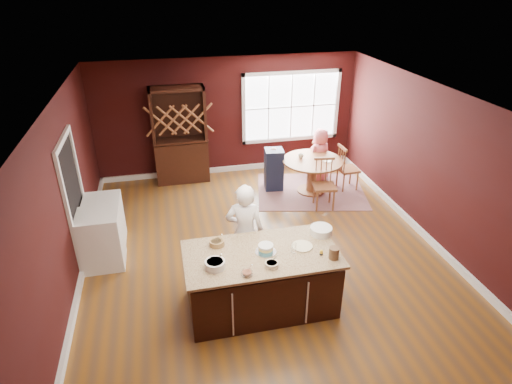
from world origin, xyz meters
TOP-DOWN VIEW (x-y plane):
  - room_shell at (0.00, 0.00)m, footprint 7.00×7.00m
  - window at (1.50, 3.47)m, footprint 2.36×0.10m
  - doorway at (-2.97, 0.60)m, footprint 0.08×1.26m
  - kitchen_island at (-0.35, -1.27)m, footprint 2.12×1.11m
  - dining_table at (1.56, 2.01)m, footprint 1.29×1.29m
  - baker at (-0.43, -0.54)m, footprint 0.67×0.54m
  - layer_cake at (-0.28, -1.26)m, footprint 0.29×0.29m
  - bowl_blue at (-1.00, -1.45)m, footprint 0.27×0.27m
  - bowl_yellow at (-0.91, -0.94)m, footprint 0.21×0.21m
  - bowl_pink at (-0.63, -1.69)m, footprint 0.15×0.15m
  - bowl_olive at (-0.29, -1.59)m, footprint 0.18×0.18m
  - drinking_glass at (0.09, -1.35)m, footprint 0.08×0.08m
  - dinner_plate at (0.24, -1.25)m, footprint 0.29×0.29m
  - white_tub at (0.61, -0.99)m, footprint 0.32×0.32m
  - stoneware_crock at (0.57, -1.59)m, footprint 0.14×0.14m
  - toy_figurine at (0.43, -1.49)m, footprint 0.05×0.05m
  - rug at (1.56, 2.01)m, footprint 2.64×2.25m
  - chair_east at (2.39, 1.98)m, footprint 0.43×0.45m
  - chair_south at (1.57, 1.28)m, footprint 0.50×0.48m
  - chair_north at (1.90, 2.87)m, footprint 0.48×0.47m
  - seated_woman at (1.92, 2.51)m, footprint 0.71×0.60m
  - high_chair at (0.80, 2.33)m, footprint 0.43×0.43m
  - toddler at (0.81, 2.36)m, footprint 0.18×0.14m
  - table_plate at (1.85, 1.89)m, footprint 0.21×0.21m
  - table_cup at (1.34, 2.16)m, footprint 0.14×0.14m
  - hutch at (-1.13, 3.22)m, footprint 1.18×0.49m
  - washer at (-2.64, 0.28)m, footprint 0.65×0.63m
  - dryer at (-2.64, 0.92)m, footprint 0.61×0.59m

SIDE VIEW (x-z plane):
  - rug at x=1.56m, z-range 0.00..0.01m
  - kitchen_island at x=-0.35m, z-range -0.02..0.90m
  - dryer at x=-2.64m, z-range 0.00..0.89m
  - chair_north at x=1.90m, z-range 0.00..0.92m
  - washer at x=-2.64m, z-range 0.00..0.94m
  - high_chair at x=0.80m, z-range 0.00..0.96m
  - chair_east at x=2.39m, z-range 0.00..1.03m
  - chair_south at x=1.57m, z-range 0.00..1.05m
  - dining_table at x=1.56m, z-range 0.16..0.91m
  - seated_woman at x=1.92m, z-range 0.00..1.24m
  - table_plate at x=1.85m, z-range 0.75..0.77m
  - table_cup at x=1.34m, z-range 0.75..0.84m
  - baker at x=-0.43m, z-range 0.00..1.61m
  - toddler at x=0.81m, z-range 0.68..0.94m
  - dinner_plate at x=0.24m, z-range 0.92..0.94m
  - bowl_pink at x=-0.63m, z-range 0.92..0.97m
  - bowl_olive at x=-0.29m, z-range 0.92..0.99m
  - toy_figurine at x=0.43m, z-range 0.92..1.00m
  - bowl_yellow at x=-0.91m, z-range 0.92..1.00m
  - bowl_blue at x=-1.00m, z-range 0.92..1.02m
  - white_tub at x=0.61m, z-range 0.92..1.03m
  - layer_cake at x=-0.28m, z-range 0.92..1.04m
  - drinking_glass at x=0.09m, z-range 0.92..1.07m
  - stoneware_crock at x=0.57m, z-range 0.92..1.09m
  - doorway at x=-2.97m, z-range -0.04..2.09m
  - hutch at x=-1.13m, z-range 0.00..2.16m
  - room_shell at x=0.00m, z-range -2.15..4.85m
  - window at x=1.50m, z-range 0.67..2.33m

